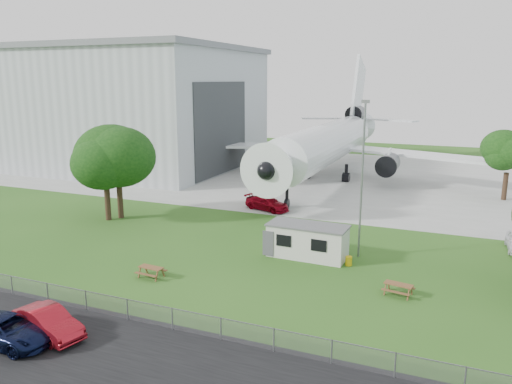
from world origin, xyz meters
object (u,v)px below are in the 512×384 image
at_px(airliner, 329,141).
at_px(site_cabin, 308,241).
at_px(hangar, 114,106).
at_px(picnic_east, 398,295).
at_px(car_centre_sedan, 48,323).
at_px(picnic_west, 151,277).

height_order(airliner, site_cabin, airliner).
bearing_deg(hangar, picnic_east, -35.76).
bearing_deg(site_cabin, picnic_east, -31.47).
xyz_separation_m(picnic_east, car_centre_sedan, (-16.81, -12.66, 0.77)).
xyz_separation_m(hangar, picnic_east, (49.96, -35.98, -9.41)).
bearing_deg(picnic_east, airliner, 121.78).
distance_m(hangar, airliner, 36.21).
bearing_deg(site_cabin, picnic_west, -137.51).
distance_m(hangar, car_centre_sedan, 59.50).
xyz_separation_m(picnic_west, car_centre_sedan, (-0.41, -9.05, 0.77)).
distance_m(site_cabin, car_centre_sedan, 19.61).
relative_size(hangar, picnic_west, 23.89).
bearing_deg(hangar, site_cabin, -36.47).
xyz_separation_m(airliner, car_centre_sedan, (-2.82, -48.50, -4.50)).
relative_size(picnic_west, picnic_east, 1.00).
relative_size(airliner, picnic_west, 26.52).
height_order(hangar, airliner, hangar).
bearing_deg(site_cabin, airliner, 101.79).
distance_m(picnic_west, car_centre_sedan, 9.09).
height_order(hangar, picnic_west, hangar).
bearing_deg(picnic_east, site_cabin, 158.99).
relative_size(site_cabin, picnic_west, 3.77).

